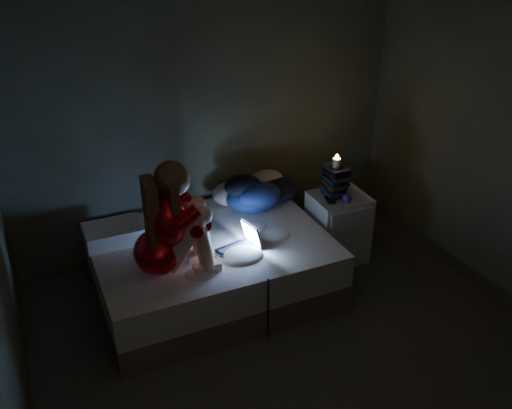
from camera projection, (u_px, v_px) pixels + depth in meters
floor at (308, 367)px, 3.79m from camera, size 3.60×3.80×0.02m
wall_back at (208, 112)px, 4.73m from camera, size 3.60×0.02×2.60m
bed at (212, 266)px, 4.45m from camera, size 1.84×1.38×0.51m
pillow at (114, 233)px, 4.29m from camera, size 0.46×0.33×0.13m
woman at (155, 222)px, 3.71m from camera, size 0.56×0.39×0.87m
laptop at (237, 239)px, 4.12m from camera, size 0.36×0.29×0.23m
clothes_pile at (253, 190)px, 4.76m from camera, size 0.66×0.59×0.33m
nightstand at (337, 227)px, 4.88m from camera, size 0.49×0.44×0.64m
book_stack at (335, 180)px, 4.68m from camera, size 0.19×0.25×0.29m
candle at (337, 161)px, 4.60m from camera, size 0.07×0.07×0.08m
phone at (330, 200)px, 4.65m from camera, size 0.10×0.15×0.01m
blue_orb at (348, 198)px, 4.61m from camera, size 0.08×0.08×0.08m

